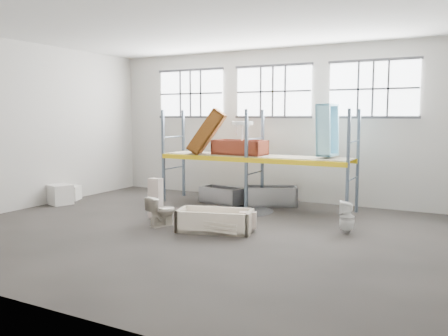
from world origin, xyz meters
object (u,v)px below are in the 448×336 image
Objects in this scene: steel_tub_left at (222,195)px; rust_tub_flat at (240,148)px; carton_near at (60,194)px; bathtub_beige at (215,220)px; toilet_beige at (162,211)px; blue_tub_upright at (327,130)px; cistern_tall at (156,198)px; bucket at (186,222)px; steel_tub_right at (271,196)px; toilet_white at (347,217)px.

rust_tub_flat reaches higher than steel_tub_left.
steel_tub_left is 5.18m from carton_near.
toilet_beige reaches higher than bathtub_beige.
rust_tub_flat is at bearing -176.35° from blue_tub_upright.
cistern_tall is 5.24m from blue_tub_upright.
bathtub_beige is 4.80× the size of bucket.
cistern_tall is 2.94× the size of bucket.
rust_tub_flat is 2.26× the size of carton_near.
steel_tub_left is 0.88× the size of steel_tub_right.
bathtub_beige is at bearing -13.38° from cistern_tall.
carton_near reaches higher than steel_tub_left.
blue_tub_upright is at bearing 56.29° from bucket.
steel_tub_right reaches higher than bathtub_beige.
steel_tub_right is (2.08, 3.24, -0.26)m from cistern_tall.
cistern_tall is at bearing -122.70° from steel_tub_right.
steel_tub_left is at bearing -164.27° from steel_tub_right.
toilet_white is 3.91m from bucket.
toilet_beige is 2.05× the size of bucket.
cistern_tall is 1.52× the size of carton_near.
steel_tub_left is at bearing 177.46° from rust_tub_flat.
toilet_beige reaches higher than steel_tub_right.
bathtub_beige is 3.77m from rust_tub_flat.
toilet_white is 0.48× the size of rust_tub_flat.
blue_tub_upright is 8.56m from carton_near.
carton_near is at bearing 169.95° from bucket.
toilet_beige is at bearing 176.34° from bucket.
rust_tub_flat is 2.78m from blue_tub_upright.
cistern_tall is at bearing 151.17° from bathtub_beige.
toilet_white is (4.36, 1.47, 0.01)m from toilet_beige.
carton_near reaches higher than bathtub_beige.
steel_tub_right is at bearing 75.71° from bathtub_beige.
bathtub_beige is 3.17m from toilet_white.
toilet_white is 2.10× the size of bucket.
steel_tub_right is (1.39, 3.93, -0.09)m from toilet_beige.
carton_near is (-7.84, -2.74, -2.08)m from blue_tub_upright.
toilet_white reaches higher than carton_near.
bathtub_beige is 1.09× the size of rust_tub_flat.
bathtub_beige is 3.76m from steel_tub_right.
steel_tub_right is at bearing 27.43° from rust_tub_flat.
carton_near reaches higher than bucket.
blue_tub_upright reaches higher than bathtub_beige.
toilet_beige is 4.71m from carton_near.
blue_tub_upright is at bearing 37.10° from cistern_tall.
cistern_tall reaches higher than steel_tub_left.
rust_tub_flat is 5.93m from carton_near.
blue_tub_upright is 4.96m from bucket.
rust_tub_flat is (0.50, 3.47, 1.43)m from toilet_beige.
cistern_tall is 5.11m from toilet_white.
bathtub_beige is at bearing -6.86° from carton_near.
bucket is (-3.60, -1.52, -0.21)m from toilet_white.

